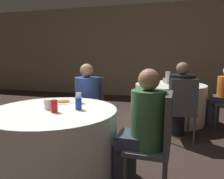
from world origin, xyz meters
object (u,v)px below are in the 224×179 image
(table_far, at_px, (170,102))
(soda_can_red, at_px, (54,106))
(chair_far_south, at_px, (182,105))
(pizza_plate_near, at_px, (64,102))
(person_blue_shirt, at_px, (86,103))
(person_orange_shirt, at_px, (223,96))
(table_near, at_px, (55,143))
(chair_near_east, at_px, (159,136))
(chair_near_north, at_px, (90,103))
(bottle_far, at_px, (168,78))
(person_green_jacket, at_px, (140,132))
(person_black_shirt, at_px, (180,100))
(soda_can_blue, at_px, (79,104))
(soda_can_silver, at_px, (79,98))

(table_far, bearing_deg, soda_can_red, -112.85)
(chair_far_south, xyz_separation_m, pizza_plate_near, (-1.39, -0.99, 0.17))
(chair_far_south, height_order, person_blue_shirt, person_blue_shirt)
(table_far, height_order, chair_far_south, chair_far_south)
(person_orange_shirt, bearing_deg, table_near, 145.75)
(table_near, relative_size, chair_near_east, 1.39)
(person_blue_shirt, height_order, pizza_plate_near, person_blue_shirt)
(table_near, distance_m, chair_near_north, 1.10)
(bottle_far, bearing_deg, table_far, -37.50)
(person_orange_shirt, bearing_deg, person_blue_shirt, 131.02)
(table_far, height_order, person_orange_shirt, person_orange_shirt)
(chair_far_south, relative_size, person_green_jacket, 0.82)
(person_black_shirt, relative_size, soda_can_blue, 9.71)
(person_green_jacket, height_order, person_blue_shirt, person_green_jacket)
(person_black_shirt, xyz_separation_m, soda_can_red, (-1.22, -1.58, 0.18))
(chair_near_east, xyz_separation_m, soda_can_blue, (-0.82, 0.09, 0.23))
(person_black_shirt, height_order, soda_can_red, person_black_shirt)
(chair_near_north, bearing_deg, pizza_plate_near, 85.55)
(person_green_jacket, bearing_deg, soda_can_silver, 65.20)
(chair_near_east, xyz_separation_m, bottle_far, (-0.01, 2.47, 0.29))
(person_blue_shirt, bearing_deg, chair_near_north, -90.00)
(soda_can_blue, relative_size, bottle_far, 0.50)
(table_far, height_order, soda_can_blue, soda_can_blue)
(person_green_jacket, height_order, person_black_shirt, person_black_shirt)
(table_near, relative_size, bottle_far, 5.47)
(soda_can_silver, bearing_deg, soda_can_red, -96.51)
(table_far, bearing_deg, bottle_far, 142.50)
(person_orange_shirt, xyz_separation_m, bottle_far, (-0.97, 0.16, 0.28))
(table_near, xyz_separation_m, pizza_plate_near, (-0.07, 0.34, 0.37))
(chair_near_north, distance_m, soda_can_silver, 0.77)
(person_green_jacket, distance_m, person_black_shirt, 1.56)
(chair_near_east, distance_m, person_green_jacket, 0.17)
(chair_near_north, height_order, person_orange_shirt, person_orange_shirt)
(chair_near_east, xyz_separation_m, person_green_jacket, (-0.17, 0.00, 0.02))
(table_near, distance_m, chair_far_south, 1.89)
(chair_far_south, bearing_deg, bottle_far, 92.30)
(table_near, bearing_deg, soda_can_silver, 71.32)
(chair_near_east, height_order, person_black_shirt, person_black_shirt)
(chair_near_north, height_order, chair_near_east, same)
(chair_far_south, distance_m, soda_can_blue, 1.67)
(person_orange_shirt, distance_m, person_blue_shirt, 2.48)
(table_near, height_order, bottle_far, bottle_far)
(chair_near_east, xyz_separation_m, person_orange_shirt, (0.96, 2.31, 0.01))
(table_far, bearing_deg, person_blue_shirt, -127.68)
(bottle_far, bearing_deg, pizza_plate_near, -118.39)
(chair_far_south, bearing_deg, person_orange_shirt, 42.56)
(table_far, xyz_separation_m, chair_far_south, (0.20, -1.07, 0.20))
(table_far, distance_m, bottle_far, 0.49)
(soda_can_silver, bearing_deg, person_blue_shirt, 105.09)
(chair_near_north, height_order, person_blue_shirt, person_blue_shirt)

